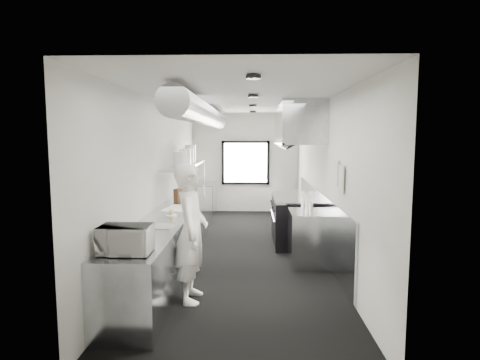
# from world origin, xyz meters

# --- Properties ---
(floor) EXTENTS (3.00, 8.00, 0.01)m
(floor) POSITION_xyz_m (0.00, 0.00, 0.00)
(floor) COLOR black
(floor) RESTS_ON ground
(ceiling) EXTENTS (3.00, 8.00, 0.01)m
(ceiling) POSITION_xyz_m (0.00, 0.00, 2.80)
(ceiling) COLOR beige
(ceiling) RESTS_ON wall_back
(wall_back) EXTENTS (3.00, 0.02, 2.80)m
(wall_back) POSITION_xyz_m (0.00, 4.00, 1.40)
(wall_back) COLOR silver
(wall_back) RESTS_ON floor
(wall_front) EXTENTS (3.00, 0.02, 2.80)m
(wall_front) POSITION_xyz_m (0.00, -4.00, 1.40)
(wall_front) COLOR silver
(wall_front) RESTS_ON floor
(wall_left) EXTENTS (0.02, 8.00, 2.80)m
(wall_left) POSITION_xyz_m (-1.50, 0.00, 1.40)
(wall_left) COLOR silver
(wall_left) RESTS_ON floor
(wall_right) EXTENTS (0.02, 8.00, 2.80)m
(wall_right) POSITION_xyz_m (1.50, 0.00, 1.40)
(wall_right) COLOR silver
(wall_right) RESTS_ON floor
(wall_cladding) EXTENTS (0.03, 5.50, 1.10)m
(wall_cladding) POSITION_xyz_m (1.48, 0.30, 0.55)
(wall_cladding) COLOR #9CA5AB
(wall_cladding) RESTS_ON wall_right
(hvac_duct) EXTENTS (0.40, 6.40, 0.40)m
(hvac_duct) POSITION_xyz_m (-0.70, 0.40, 2.55)
(hvac_duct) COLOR gray
(hvac_duct) RESTS_ON ceiling
(service_window) EXTENTS (1.36, 0.05, 1.25)m
(service_window) POSITION_xyz_m (0.00, 3.96, 1.40)
(service_window) COLOR white
(service_window) RESTS_ON wall_back
(exhaust_hood) EXTENTS (0.81, 2.20, 0.88)m
(exhaust_hood) POSITION_xyz_m (1.10, 0.70, 2.39)
(exhaust_hood) COLOR #9CA5AB
(exhaust_hood) RESTS_ON ceiling
(prep_counter) EXTENTS (0.70, 6.00, 0.90)m
(prep_counter) POSITION_xyz_m (-1.15, -0.50, 0.45)
(prep_counter) COLOR #9CA5AB
(prep_counter) RESTS_ON floor
(pass_shelf) EXTENTS (0.45, 3.00, 0.68)m
(pass_shelf) POSITION_xyz_m (-1.19, 1.00, 1.54)
(pass_shelf) COLOR #9CA5AB
(pass_shelf) RESTS_ON prep_counter
(range) EXTENTS (0.88, 1.60, 0.94)m
(range) POSITION_xyz_m (1.04, 0.70, 0.47)
(range) COLOR black
(range) RESTS_ON floor
(bottle_station) EXTENTS (0.65, 0.80, 0.90)m
(bottle_station) POSITION_xyz_m (1.15, -0.70, 0.45)
(bottle_station) COLOR #9CA5AB
(bottle_station) RESTS_ON floor
(far_work_table) EXTENTS (0.70, 1.20, 0.90)m
(far_work_table) POSITION_xyz_m (-1.15, 3.20, 0.45)
(far_work_table) COLOR #9CA5AB
(far_work_table) RESTS_ON floor
(notice_sheet_a) EXTENTS (0.02, 0.28, 0.38)m
(notice_sheet_a) POSITION_xyz_m (1.47, -1.20, 1.60)
(notice_sheet_a) COLOR beige
(notice_sheet_a) RESTS_ON wall_right
(notice_sheet_b) EXTENTS (0.02, 0.28, 0.38)m
(notice_sheet_b) POSITION_xyz_m (1.47, -1.55, 1.55)
(notice_sheet_b) COLOR beige
(notice_sheet_b) RESTS_ON wall_right
(line_cook) EXTENTS (0.46, 0.68, 1.81)m
(line_cook) POSITION_xyz_m (-0.60, -2.22, 0.90)
(line_cook) COLOR white
(line_cook) RESTS_ON floor
(microwave) EXTENTS (0.51, 0.38, 0.30)m
(microwave) POSITION_xyz_m (-1.17, -3.13, 1.05)
(microwave) COLOR silver
(microwave) RESTS_ON prep_counter
(deli_tub_a) EXTENTS (0.17, 0.17, 0.10)m
(deli_tub_a) POSITION_xyz_m (-1.27, -2.56, 0.95)
(deli_tub_a) COLOR #B2BDAE
(deli_tub_a) RESTS_ON prep_counter
(deli_tub_b) EXTENTS (0.15, 0.15, 0.09)m
(deli_tub_b) POSITION_xyz_m (-1.33, -2.24, 0.94)
(deli_tub_b) COLOR #B2BDAE
(deli_tub_b) RESTS_ON prep_counter
(newspaper) EXTENTS (0.31, 0.37, 0.01)m
(newspaper) POSITION_xyz_m (-1.04, -1.87, 0.90)
(newspaper) COLOR silver
(newspaper) RESTS_ON prep_counter
(small_plate) EXTENTS (0.24, 0.24, 0.02)m
(small_plate) POSITION_xyz_m (-1.09, -1.11, 0.91)
(small_plate) COLOR silver
(small_plate) RESTS_ON prep_counter
(pastry) EXTENTS (0.08, 0.08, 0.08)m
(pastry) POSITION_xyz_m (-1.09, -1.11, 0.96)
(pastry) COLOR tan
(pastry) RESTS_ON small_plate
(cutting_board) EXTENTS (0.56, 0.69, 0.02)m
(cutting_board) POSITION_xyz_m (-1.05, -0.53, 0.91)
(cutting_board) COLOR white
(cutting_board) RESTS_ON prep_counter
(knife_block) EXTENTS (0.18, 0.24, 0.24)m
(knife_block) POSITION_xyz_m (-1.24, 0.33, 1.02)
(knife_block) COLOR brown
(knife_block) RESTS_ON prep_counter
(plate_stack_a) EXTENTS (0.30, 0.30, 0.29)m
(plate_stack_a) POSITION_xyz_m (-1.18, 0.27, 1.72)
(plate_stack_a) COLOR silver
(plate_stack_a) RESTS_ON pass_shelf
(plate_stack_b) EXTENTS (0.29, 0.29, 0.31)m
(plate_stack_b) POSITION_xyz_m (-1.19, 0.83, 1.73)
(plate_stack_b) COLOR silver
(plate_stack_b) RESTS_ON pass_shelf
(plate_stack_c) EXTENTS (0.29, 0.29, 0.32)m
(plate_stack_c) POSITION_xyz_m (-1.20, 1.35, 1.73)
(plate_stack_c) COLOR silver
(plate_stack_c) RESTS_ON pass_shelf
(plate_stack_d) EXTENTS (0.31, 0.31, 0.38)m
(plate_stack_d) POSITION_xyz_m (-1.21, 1.68, 1.76)
(plate_stack_d) COLOR silver
(plate_stack_d) RESTS_ON pass_shelf
(squeeze_bottle_a) EXTENTS (0.08, 0.08, 0.18)m
(squeeze_bottle_a) POSITION_xyz_m (1.13, -0.98, 0.99)
(squeeze_bottle_a) COLOR white
(squeeze_bottle_a) RESTS_ON bottle_station
(squeeze_bottle_b) EXTENTS (0.06, 0.06, 0.18)m
(squeeze_bottle_b) POSITION_xyz_m (1.08, -0.88, 0.99)
(squeeze_bottle_b) COLOR white
(squeeze_bottle_b) RESTS_ON bottle_station
(squeeze_bottle_c) EXTENTS (0.07, 0.07, 0.16)m
(squeeze_bottle_c) POSITION_xyz_m (1.11, -0.68, 0.98)
(squeeze_bottle_c) COLOR white
(squeeze_bottle_c) RESTS_ON bottle_station
(squeeze_bottle_d) EXTENTS (0.07, 0.07, 0.18)m
(squeeze_bottle_d) POSITION_xyz_m (1.13, -0.56, 0.99)
(squeeze_bottle_d) COLOR white
(squeeze_bottle_d) RESTS_ON bottle_station
(squeeze_bottle_e) EXTENTS (0.08, 0.08, 0.18)m
(squeeze_bottle_e) POSITION_xyz_m (1.08, -0.36, 0.99)
(squeeze_bottle_e) COLOR white
(squeeze_bottle_e) RESTS_ON bottle_station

